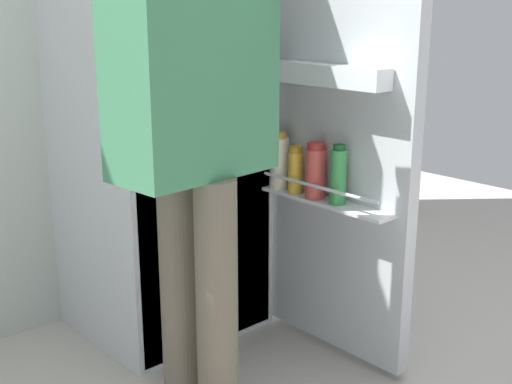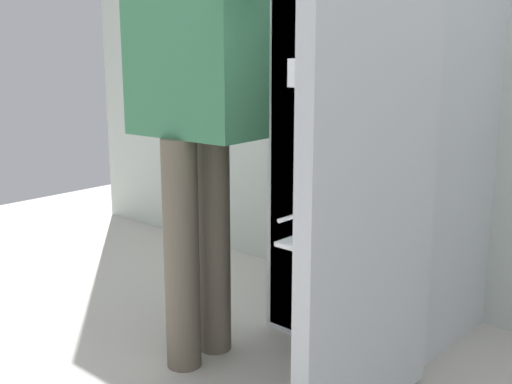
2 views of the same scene
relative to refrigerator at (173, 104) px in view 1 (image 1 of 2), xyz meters
The scene contains 3 objects.
ground_plane 1.02m from the refrigerator, 93.58° to the right, with size 5.94×5.94×0.00m, color #B7B2A8.
refrigerator is the anchor object (origin of this frame).
person 0.69m from the refrigerator, 119.81° to the right, with size 0.57×0.74×1.60m.
Camera 1 is at (-1.37, -1.52, 1.24)m, focal length 46.02 mm.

